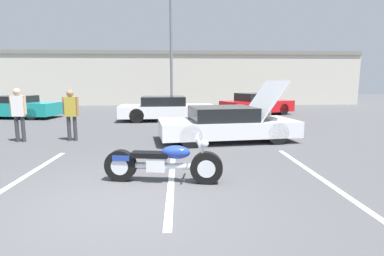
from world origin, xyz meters
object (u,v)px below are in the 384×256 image
(show_car_hood_open, at_px, (228,124))
(spectator_by_show_car, at_px, (268,102))
(motorcycle, at_px, (163,163))
(parked_car_mid_row, at_px, (166,109))
(parked_car_right_row, at_px, (257,104))
(spectator_near_motorcycle, at_px, (18,110))
(spectator_midground, at_px, (71,111))
(light_pole, at_px, (172,38))
(parked_car_left_row, at_px, (17,107))

(show_car_hood_open, relative_size, spectator_by_show_car, 2.55)
(motorcycle, height_order, parked_car_mid_row, parked_car_mid_row)
(parked_car_right_row, bearing_deg, spectator_near_motorcycle, -165.85)
(motorcycle, height_order, spectator_midground, spectator_midground)
(show_car_hood_open, xyz_separation_m, spectator_near_motorcycle, (-6.76, 0.10, 0.47))
(light_pole, distance_m, spectator_near_motorcycle, 11.86)
(light_pole, height_order, parked_car_mid_row, light_pole)
(show_car_hood_open, bearing_deg, light_pole, 93.05)
(motorcycle, bearing_deg, spectator_near_motorcycle, 147.34)
(show_car_hood_open, distance_m, parked_car_right_row, 8.28)
(parked_car_mid_row, height_order, spectator_near_motorcycle, spectator_near_motorcycle)
(motorcycle, height_order, spectator_by_show_car, spectator_by_show_car)
(parked_car_right_row, xyz_separation_m, spectator_midground, (-8.12, -7.50, 0.39))
(parked_car_left_row, bearing_deg, motorcycle, -43.54)
(show_car_hood_open, xyz_separation_m, spectator_by_show_car, (2.07, 2.50, 0.54))
(motorcycle, bearing_deg, parked_car_right_row, 75.47)
(light_pole, relative_size, spectator_near_motorcycle, 5.02)
(parked_car_left_row, bearing_deg, light_pole, 32.05)
(light_pole, distance_m, spectator_midground, 11.21)
(spectator_by_show_car, bearing_deg, spectator_midground, -162.47)
(parked_car_mid_row, height_order, parked_car_right_row, parked_car_right_row)
(show_car_hood_open, height_order, spectator_by_show_car, show_car_hood_open)
(light_pole, height_order, spectator_midground, light_pole)
(parked_car_mid_row, bearing_deg, light_pole, 83.74)
(show_car_hood_open, bearing_deg, spectator_by_show_car, 42.47)
(parked_car_right_row, xyz_separation_m, spectator_by_show_car, (-0.91, -5.22, 0.50))
(show_car_hood_open, xyz_separation_m, parked_car_right_row, (2.98, 7.73, 0.04))
(parked_car_mid_row, height_order, parked_car_left_row, parked_car_mid_row)
(motorcycle, bearing_deg, spectator_midground, 134.97)
(spectator_by_show_car, bearing_deg, spectator_near_motorcycle, -164.80)
(spectator_by_show_car, bearing_deg, show_car_hood_open, -129.57)
(parked_car_mid_row, relative_size, spectator_near_motorcycle, 2.79)
(parked_car_left_row, height_order, parked_car_right_row, parked_car_right_row)
(motorcycle, height_order, parked_car_right_row, parked_car_right_row)
(spectator_near_motorcycle, bearing_deg, spectator_midground, 4.31)
(show_car_hood_open, height_order, parked_car_mid_row, show_car_hood_open)
(parked_car_right_row, xyz_separation_m, spectator_near_motorcycle, (-9.74, -7.62, 0.43))
(show_car_hood_open, relative_size, spectator_near_motorcycle, 2.69)
(motorcycle, distance_m, parked_car_left_row, 13.65)
(parked_car_mid_row, height_order, spectator_by_show_car, spectator_by_show_car)
(spectator_midground, bearing_deg, spectator_by_show_car, 17.53)
(parked_car_right_row, bearing_deg, parked_car_mid_row, -179.58)
(parked_car_right_row, bearing_deg, spectator_midground, -161.17)
(motorcycle, height_order, spectator_near_motorcycle, spectator_near_motorcycle)
(parked_car_mid_row, relative_size, parked_car_left_row, 1.07)
(parked_car_left_row, xyz_separation_m, spectator_midground, (5.17, -6.47, 0.42))
(spectator_near_motorcycle, xyz_separation_m, spectator_by_show_car, (8.83, 2.40, 0.07))
(show_car_hood_open, xyz_separation_m, spectator_midground, (-5.14, 0.23, 0.43))
(light_pole, relative_size, spectator_midground, 5.19)
(show_car_hood_open, distance_m, spectator_near_motorcycle, 6.78)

